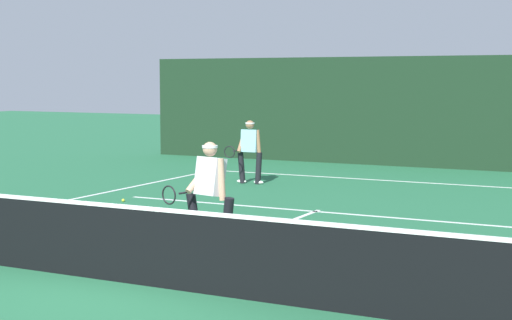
{
  "coord_description": "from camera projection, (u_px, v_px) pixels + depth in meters",
  "views": [
    {
      "loc": [
        6.0,
        -8.26,
        2.61
      ],
      "look_at": [
        -1.11,
        5.83,
        1.0
      ],
      "focal_mm": 56.63,
      "sensor_mm": 36.0,
      "label": 1
    }
  ],
  "objects": [
    {
      "name": "player_near",
      "position": [
        209.0,
        190.0,
        12.28
      ],
      "size": [
        1.04,
        0.89,
        1.65
      ],
      "rotation": [
        0.0,
        0.0,
        2.9
      ],
      "color": "black",
      "rests_on": "ground_plane"
    },
    {
      "name": "back_fence_windscreen",
      "position": [
        430.0,
        112.0,
        23.32
      ],
      "size": [
        18.56,
        0.12,
        3.24
      ],
      "primitive_type": "cube",
      "color": "black",
      "rests_on": "ground_plane"
    },
    {
      "name": "court_line_service",
      "position": [
        315.0,
        211.0,
        15.81
      ],
      "size": [
        8.63,
        0.1,
        0.01
      ],
      "primitive_type": "cube",
      "color": "white",
      "rests_on": "ground_plane"
    },
    {
      "name": "ground_plane",
      "position": [
        128.0,
        283.0,
        10.29
      ],
      "size": [
        80.0,
        80.0,
        0.0
      ],
      "primitive_type": "plane",
      "color": "#246741"
    },
    {
      "name": "tennis_ball",
      "position": [
        123.0,
        200.0,
        17.04
      ],
      "size": [
        0.07,
        0.07,
        0.07
      ],
      "primitive_type": "sphere",
      "color": "#D1E033",
      "rests_on": "ground_plane"
    },
    {
      "name": "tennis_net",
      "position": [
        127.0,
        243.0,
        10.24
      ],
      "size": [
        11.6,
        0.09,
        1.1
      ],
      "color": "#1E4723",
      "rests_on": "ground_plane"
    },
    {
      "name": "court_line_baseline_far",
      "position": [
        395.0,
        181.0,
        20.47
      ],
      "size": [
        10.58,
        0.1,
        0.01
      ],
      "primitive_type": "cube",
      "color": "white",
      "rests_on": "ground_plane"
    },
    {
      "name": "court_line_centre",
      "position": [
        244.0,
        239.0,
        13.13
      ],
      "size": [
        0.1,
        6.4,
        0.01
      ],
      "primitive_type": "cube",
      "color": "white",
      "rests_on": "ground_plane"
    },
    {
      "name": "player_far",
      "position": [
        250.0,
        149.0,
        19.88
      ],
      "size": [
        0.76,
        0.83,
        1.57
      ],
      "rotation": [
        0.0,
        0.0,
        3.19
      ],
      "color": "black",
      "rests_on": "ground_plane"
    }
  ]
}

